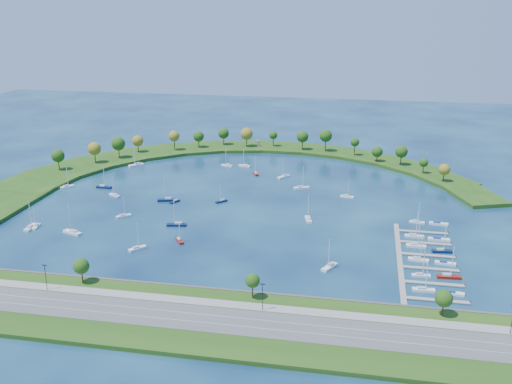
% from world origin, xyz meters
% --- Properties ---
extents(ground, '(700.00, 700.00, 0.00)m').
position_xyz_m(ground, '(0.00, 0.00, 0.00)').
color(ground, '#071A3F').
rests_on(ground, ground).
extents(south_shoreline, '(420.00, 43.10, 11.60)m').
position_xyz_m(south_shoreline, '(0.03, -122.88, 1.00)').
color(south_shoreline, '#1D4713').
rests_on(south_shoreline, ground).
extents(breakwater, '(286.74, 247.64, 2.00)m').
position_xyz_m(breakwater, '(-46.33, 48.72, 0.99)').
color(breakwater, '#1D4713').
rests_on(breakwater, ground).
extents(breakwater_trees, '(238.65, 92.25, 15.23)m').
position_xyz_m(breakwater_trees, '(-24.92, 86.26, 10.85)').
color(breakwater_trees, '#382314').
rests_on(breakwater_trees, breakwater).
extents(harbor_tower, '(2.60, 2.60, 4.14)m').
position_xyz_m(harbor_tower, '(-14.47, 115.60, 4.12)').
color(harbor_tower, gray).
rests_on(harbor_tower, breakwater).
extents(dock_system, '(24.28, 82.00, 1.60)m').
position_xyz_m(dock_system, '(85.30, -61.00, 0.35)').
color(dock_system, gray).
rests_on(dock_system, ground).
extents(moored_boat_0, '(4.45, 6.51, 9.39)m').
position_xyz_m(moored_boat_0, '(-36.41, -8.24, 0.84)').
color(moored_boat_0, '#0A1941').
rests_on(moored_boat_0, ground).
extents(moored_boat_1, '(8.90, 2.86, 12.93)m').
position_xyz_m(moored_boat_1, '(-84.13, 7.92, 0.93)').
color(moored_boat_1, '#0A1941').
rests_on(moored_boat_1, ground).
extents(moored_boat_2, '(9.54, 4.20, 13.56)m').
position_xyz_m(moored_boat_2, '(-24.74, -40.96, 0.95)').
color(moored_boat_2, '#0A1941').
rests_on(moored_boat_2, ground).
extents(moored_boat_3, '(7.63, 3.17, 10.88)m').
position_xyz_m(moored_boat_3, '(53.20, 16.67, 0.88)').
color(moored_boat_3, white).
rests_on(moored_boat_3, ground).
extents(moored_boat_4, '(9.14, 5.81, 13.05)m').
position_xyz_m(moored_boat_4, '(27.08, 27.61, 0.94)').
color(moored_boat_4, white).
rests_on(moored_boat_4, ground).
extents(moored_boat_5, '(9.92, 5.15, 14.04)m').
position_xyz_m(moored_boat_5, '(-41.23, -7.15, 0.97)').
color(moored_boat_5, '#0A1941').
rests_on(moored_boat_5, ground).
extents(moored_boat_6, '(8.91, 9.13, 14.66)m').
position_xyz_m(moored_boat_6, '(-83.36, 55.46, 0.99)').
color(moored_boat_6, white).
rests_on(moored_boat_6, ground).
extents(moored_boat_7, '(7.18, 8.26, 12.64)m').
position_xyz_m(moored_boat_7, '(14.09, 47.72, 0.92)').
color(moored_boat_7, white).
rests_on(moored_boat_7, ground).
extents(moored_boat_8, '(6.36, 9.06, 13.12)m').
position_xyz_m(moored_boat_8, '(50.02, -73.99, 0.94)').
color(moored_boat_8, white).
rests_on(moored_boat_8, ground).
extents(moored_boat_9, '(4.37, 8.95, 12.68)m').
position_xyz_m(moored_boat_9, '(36.13, -22.05, 0.93)').
color(moored_boat_9, white).
rests_on(moored_boat_9, ground).
extents(moored_boat_10, '(3.01, 9.41, 13.68)m').
position_xyz_m(moored_boat_10, '(-91.16, -57.00, 0.96)').
color(moored_boat_10, white).
rests_on(moored_boat_10, ground).
extents(moored_boat_11, '(3.02, 7.19, 10.24)m').
position_xyz_m(moored_boat_11, '(-89.39, -55.36, 0.86)').
color(moored_boat_11, white).
rests_on(moored_boat_11, ground).
extents(moored_boat_12, '(6.94, 7.64, 11.88)m').
position_xyz_m(moored_boat_12, '(-105.03, 4.64, 0.90)').
color(moored_boat_12, white).
rests_on(moored_boat_12, ground).
extents(moored_boat_13, '(8.09, 3.77, 11.48)m').
position_xyz_m(moored_boat_13, '(-14.22, 67.21, 0.89)').
color(moored_boat_13, white).
rests_on(moored_boat_13, ground).
extents(moored_boat_14, '(9.96, 5.74, 14.13)m').
position_xyz_m(moored_boat_14, '(-68.82, -59.31, 0.97)').
color(moored_boat_14, white).
rests_on(moored_boat_14, ground).
extents(moored_boat_15, '(5.03, 7.63, 10.94)m').
position_xyz_m(moored_boat_15, '(-3.85, 50.90, 0.88)').
color(moored_boat_15, maroon).
rests_on(moored_boat_15, ground).
extents(moored_boat_16, '(7.67, 5.52, 11.16)m').
position_xyz_m(moored_boat_16, '(-72.03, -4.65, 0.88)').
color(moored_boat_16, white).
rests_on(moored_boat_16, ground).
extents(moored_boat_17, '(6.86, 7.64, 11.83)m').
position_xyz_m(moored_boat_17, '(-32.70, -70.84, 0.90)').
color(moored_boat_17, white).
rests_on(moored_boat_17, ground).
extents(moored_boat_18, '(5.92, 6.28, 9.92)m').
position_xyz_m(moored_boat_18, '(-12.11, -3.32, 0.85)').
color(moored_boat_18, '#0A1941').
rests_on(moored_boat_18, ground).
extents(moored_boat_19, '(5.62, 6.88, 10.31)m').
position_xyz_m(moored_boat_19, '(-17.51, -59.12, 0.86)').
color(moored_boat_19, maroon).
rests_on(moored_boat_19, ground).
extents(moored_boat_20, '(6.94, 6.57, 10.99)m').
position_xyz_m(moored_boat_20, '(-54.39, -34.20, 0.88)').
color(moored_boat_20, white).
rests_on(moored_boat_20, ground).
extents(moored_boat_21, '(7.93, 3.74, 11.25)m').
position_xyz_m(moored_boat_21, '(-25.63, 65.90, 0.89)').
color(moored_boat_21, white).
rests_on(moored_boat_21, ground).
extents(docked_boat_0, '(8.37, 2.74, 12.15)m').
position_xyz_m(docked_boat_0, '(85.52, -87.18, 0.91)').
color(docked_boat_0, white).
rests_on(docked_boat_0, ground).
extents(docked_boat_1, '(8.02, 3.24, 1.59)m').
position_xyz_m(docked_boat_1, '(95.99, -87.72, 0.58)').
color(docked_boat_1, white).
rests_on(docked_boat_1, ground).
extents(docked_boat_2, '(7.33, 2.55, 10.58)m').
position_xyz_m(docked_boat_2, '(85.54, -74.85, 0.87)').
color(docked_boat_2, white).
rests_on(docked_boat_2, ground).
extents(docked_boat_3, '(9.20, 3.20, 13.29)m').
position_xyz_m(docked_boat_3, '(96.00, -74.21, 0.95)').
color(docked_boat_3, maroon).
rests_on(docked_boat_3, ground).
extents(docked_boat_4, '(8.58, 3.43, 12.27)m').
position_xyz_m(docked_boat_4, '(85.52, -60.29, 0.91)').
color(docked_boat_4, white).
rests_on(docked_boat_4, ground).
extents(docked_boat_5, '(8.52, 3.22, 1.70)m').
position_xyz_m(docked_boat_5, '(95.98, -61.73, 0.62)').
color(docked_boat_5, white).
rests_on(docked_boat_5, ground).
extents(docked_boat_6, '(8.62, 2.77, 12.52)m').
position_xyz_m(docked_boat_6, '(85.51, -45.72, 0.92)').
color(docked_boat_6, white).
rests_on(docked_boat_6, ground).
extents(docked_boat_7, '(8.59, 3.36, 12.29)m').
position_xyz_m(docked_boat_7, '(96.02, -49.33, 0.91)').
color(docked_boat_7, '#0A1941').
rests_on(docked_boat_7, ground).
extents(docked_boat_8, '(8.65, 2.62, 12.64)m').
position_xyz_m(docked_boat_8, '(85.51, -34.46, 0.92)').
color(docked_boat_8, white).
rests_on(docked_boat_8, ground).
extents(docked_boat_9, '(9.53, 2.87, 1.93)m').
position_xyz_m(docked_boat_9, '(95.96, -36.59, 0.71)').
color(docked_boat_9, white).
rests_on(docked_boat_9, ground).
extents(docked_boat_10, '(7.42, 3.07, 10.59)m').
position_xyz_m(docked_boat_10, '(87.94, -15.78, 0.87)').
color(docked_boat_10, white).
rests_on(docked_boat_10, ground).
extents(docked_boat_11, '(9.06, 3.45, 1.80)m').
position_xyz_m(docked_boat_11, '(97.87, -16.30, 0.66)').
color(docked_boat_11, white).
rests_on(docked_boat_11, ground).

